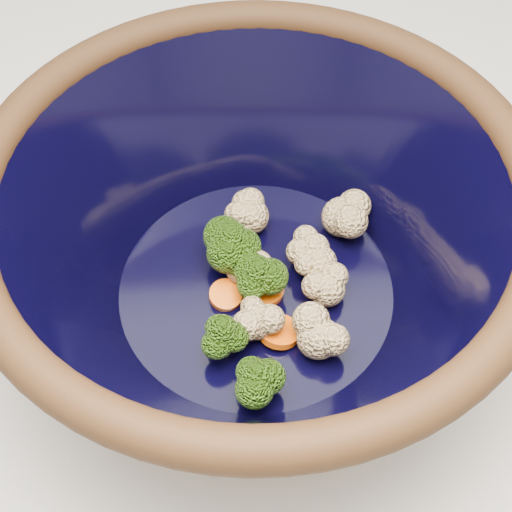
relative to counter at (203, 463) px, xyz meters
The scene contains 3 objects.
counter is the anchor object (origin of this frame).
mixing_bowl 0.55m from the counter, 31.67° to the right, with size 0.48×0.48×0.17m.
vegetable_pile 0.52m from the counter, 31.83° to the right, with size 0.14×0.19×0.05m.
Camera 1 is at (0.04, -0.36, 1.41)m, focal length 50.00 mm.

